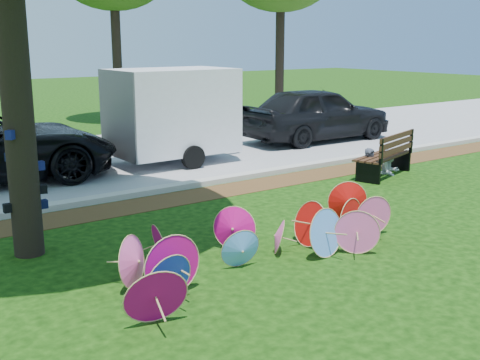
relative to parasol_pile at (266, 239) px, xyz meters
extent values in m
plane|color=black|center=(0.02, -0.64, -0.35)|extent=(90.00, 90.00, 0.00)
cube|color=#472D16|center=(0.02, 3.86, -0.35)|extent=(90.00, 1.00, 0.01)
cube|color=#B7B5AD|center=(0.02, 4.56, -0.29)|extent=(90.00, 0.30, 0.12)
cube|color=gray|center=(0.02, 8.71, -0.35)|extent=(90.00, 8.00, 0.01)
cylinder|color=black|center=(-2.68, 2.35, 2.56)|extent=(0.44, 0.44, 5.83)
cone|color=#C1096B|center=(-0.09, 0.69, -0.01)|extent=(0.57, 0.66, 0.70)
cone|color=#5A98FA|center=(0.86, -0.28, 0.02)|extent=(0.77, 0.33, 0.75)
cone|color=#C1096B|center=(-1.67, -0.18, 0.05)|extent=(0.81, 0.13, 0.80)
cone|color=#FC5AA8|center=(0.37, 0.20, -0.09)|extent=(0.49, 0.56, 0.54)
cone|color=#C1096B|center=(-2.23, -0.82, 0.02)|extent=(0.82, 0.51, 0.75)
cone|color=red|center=(2.42, 0.73, 0.01)|extent=(0.69, 0.45, 0.73)
cone|color=#1E38C6|center=(-1.86, -0.42, -0.01)|extent=(0.71, 0.34, 0.69)
cone|color=red|center=(1.07, 0.18, 0.01)|extent=(0.35, 0.75, 0.73)
cone|color=red|center=(1.64, -0.02, 0.00)|extent=(0.72, 0.31, 0.72)
cone|color=#FC5AA8|center=(-1.94, 0.26, 0.00)|extent=(0.67, 0.59, 0.72)
cone|color=#FC5AA8|center=(1.35, -0.50, -0.01)|extent=(0.57, 0.56, 0.69)
cone|color=#5A98FA|center=(-0.44, -0.01, -0.05)|extent=(0.63, 0.32, 0.61)
cone|color=#FC5AA8|center=(2.19, -0.03, -0.01)|extent=(0.69, 0.30, 0.69)
cone|color=#C1096B|center=(-1.21, 0.88, -0.06)|extent=(0.31, 0.62, 0.60)
imported|color=black|center=(7.97, 7.56, 0.51)|extent=(5.10, 2.14, 1.72)
cube|color=white|center=(2.50, 7.11, 1.01)|extent=(3.07, 1.97, 2.74)
imported|color=#363B4A|center=(5.40, 2.93, 0.31)|extent=(0.50, 0.34, 1.34)
imported|color=silver|center=(6.10, 2.93, 0.26)|extent=(0.60, 0.47, 1.24)
cylinder|color=black|center=(4.75, 15.34, 2.15)|extent=(0.36, 0.36, 5.00)
cylinder|color=black|center=(10.59, 12.65, 2.15)|extent=(0.36, 0.36, 5.00)
camera|label=1|loc=(-5.10, -6.47, 2.80)|focal=45.00mm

